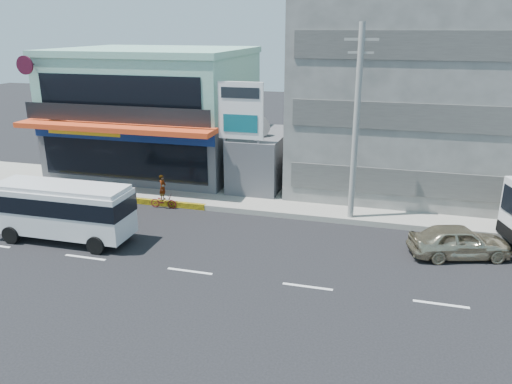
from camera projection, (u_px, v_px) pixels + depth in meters
ground at (190, 271)px, 20.95m from camera, size 120.00×120.00×0.00m
sidewalk at (336, 204)px, 28.36m from camera, size 70.00×5.00×0.30m
shop_building at (157, 114)px, 34.45m from camera, size 12.40×11.70×8.00m
concrete_building at (435, 75)px, 29.98m from camera, size 16.00×12.00×14.00m
gap_structure at (262, 160)px, 31.38m from camera, size 3.00×6.00×3.50m
satellite_dish at (258, 135)px, 29.89m from camera, size 1.50×1.50×0.15m
billboard at (241, 117)px, 27.94m from camera, size 2.60×0.18×6.90m
utility_pole_near at (356, 125)px, 24.60m from camera, size 1.60×0.30×10.00m
minibus at (63, 207)px, 23.54m from camera, size 6.64×2.36×2.78m
sedan at (459, 241)px, 22.06m from camera, size 4.67×2.93×1.48m
motorcycle_rider at (163, 197)px, 28.07m from camera, size 1.54×0.61×1.94m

